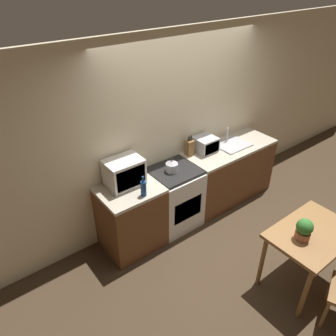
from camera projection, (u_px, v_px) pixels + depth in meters
The scene contains 13 objects.
ground_plane at pixel (233, 244), 4.42m from camera, with size 16.00×16.00×0.00m, color #3D2D1E.
wall_back at pixel (180, 126), 4.52m from camera, with size 10.00×0.06×2.60m.
counter_left_run at pixel (131, 217), 4.20m from camera, with size 0.75×0.62×0.90m.
counter_right_run at pixel (227, 172), 5.11m from camera, with size 1.49×0.62×0.90m.
stove_range at pixel (174, 197), 4.56m from camera, with size 0.64×0.62×0.90m.
kettle at pixel (172, 166), 4.25m from camera, with size 0.16×0.16×0.19m.
microwave at pixel (124, 172), 3.96m from camera, with size 0.44×0.33×0.34m.
bottle at pixel (143, 188), 3.80m from camera, with size 0.07×0.07×0.26m.
knife_block at pixel (190, 148), 4.60m from camera, with size 0.11×0.10×0.29m.
toaster_oven at pixel (205, 144), 4.71m from camera, with size 0.30×0.30×0.21m.
sink_basin at pixel (233, 144), 4.90m from camera, with size 0.49×0.38×0.24m.
dining_table at pixel (311, 239), 3.57m from camera, with size 0.97×0.66×0.76m.
potted_plant at pixel (304, 229), 3.38m from camera, with size 0.17×0.17×0.25m.
Camera 1 is at (-2.65, -2.00, 3.22)m, focal length 35.00 mm.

